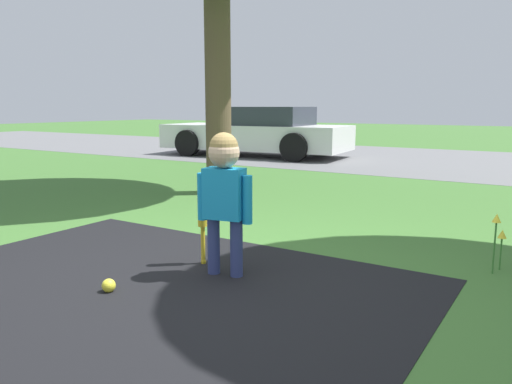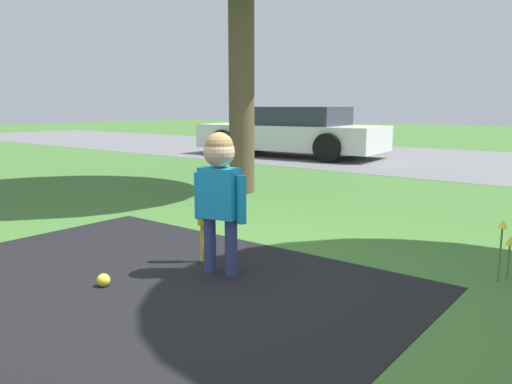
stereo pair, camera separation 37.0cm
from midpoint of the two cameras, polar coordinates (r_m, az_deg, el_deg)
The scene contains 6 objects.
ground_plane at distance 3.34m, azimuth -3.03°, elevation -10.49°, with size 60.00×60.00×0.00m, color #3D6B2D.
street_strip at distance 11.23m, azimuth 27.35°, elevation 2.79°, with size 40.00×6.00×0.01m.
child at distance 3.37m, azimuth -1.06°, elevation 0.96°, with size 0.40×0.21×0.99m.
baseball_bat at distance 3.67m, azimuth -3.34°, elevation -1.54°, with size 0.07×0.07×0.68m.
sports_ball at distance 3.37m, azimuth -14.03°, elevation -9.81°, with size 0.09×0.09×0.09m.
parked_car at distance 11.76m, azimuth 5.05°, elevation 6.80°, with size 4.48×2.10×1.14m.
Camera 2 is at (2.22, -2.25, 1.16)m, focal length 35.00 mm.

